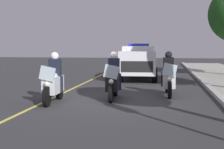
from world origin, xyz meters
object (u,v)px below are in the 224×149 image
at_px(police_motorcycle_trailing, 169,78).
at_px(police_motorcycle_lead_left, 53,82).
at_px(police_suv, 138,61).
at_px(police_motorcycle_lead_right, 113,80).

bearing_deg(police_motorcycle_trailing, police_motorcycle_lead_left, -60.29).
height_order(police_motorcycle_lead_left, police_suv, police_suv).
distance_m(police_motorcycle_lead_right, police_suv, 7.23).
xyz_separation_m(police_motorcycle_lead_right, police_motorcycle_trailing, (-1.16, 1.98, 0.00)).
relative_size(police_motorcycle_lead_left, police_suv, 0.43).
xyz_separation_m(police_motorcycle_lead_left, police_motorcycle_trailing, (-2.21, 3.87, 0.00)).
distance_m(police_motorcycle_lead_left, police_motorcycle_trailing, 4.46).
bearing_deg(police_motorcycle_lead_right, police_motorcycle_trailing, 120.34).
relative_size(police_motorcycle_trailing, police_suv, 0.43).
xyz_separation_m(police_motorcycle_lead_left, police_suv, (-8.26, 2.24, 0.37)).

